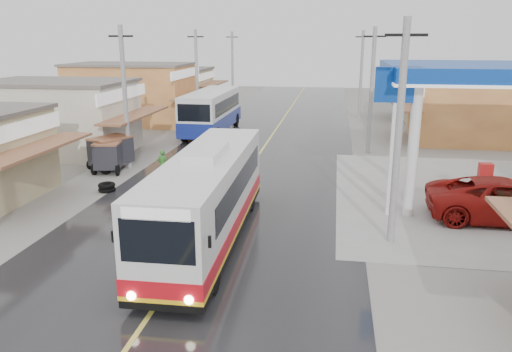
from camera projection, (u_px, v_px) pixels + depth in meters
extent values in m
plane|color=slate|center=(207.00, 230.00, 19.61)|extent=(120.00, 120.00, 0.00)
cube|color=black|center=(263.00, 149.00, 33.89)|extent=(12.00, 90.00, 0.02)
cube|color=#D8CC4C|center=(263.00, 149.00, 33.88)|extent=(0.15, 90.00, 0.01)
cube|color=gray|center=(509.00, 199.00, 23.35)|extent=(16.00, 16.00, 0.03)
cylinder|color=white|center=(397.00, 128.00, 26.23)|extent=(0.44, 0.44, 5.50)
cylinder|color=white|center=(413.00, 153.00, 20.52)|extent=(0.44, 0.44, 5.50)
cube|color=gray|center=(509.00, 197.00, 23.33)|extent=(4.00, 1.20, 0.20)
cube|color=#B21919|center=(484.00, 179.00, 23.28)|extent=(0.60, 0.45, 1.50)
cube|color=white|center=(393.00, 146.00, 20.58)|extent=(0.25, 0.25, 6.00)
cube|color=#0A3794|center=(398.00, 85.00, 19.91)|extent=(1.80, 0.30, 1.40)
cube|color=silver|center=(208.00, 192.00, 18.11)|extent=(2.52, 11.14, 2.73)
cube|color=black|center=(209.00, 230.00, 18.50)|extent=(2.54, 11.16, 0.28)
cube|color=red|center=(208.00, 218.00, 18.37)|extent=(2.56, 11.18, 0.51)
cube|color=yellow|center=(209.00, 226.00, 18.46)|extent=(2.57, 11.19, 0.13)
cube|color=black|center=(210.00, 181.00, 18.47)|extent=(2.52, 8.83, 0.92)
cube|color=black|center=(158.00, 241.00, 12.76)|extent=(2.01, 0.16, 1.20)
cube|color=black|center=(235.00, 149.00, 23.25)|extent=(2.01, 0.16, 1.02)
cube|color=white|center=(156.00, 214.00, 12.56)|extent=(1.81, 0.15, 0.32)
cube|color=silver|center=(207.00, 152.00, 17.71)|extent=(1.16, 2.79, 0.28)
cylinder|color=black|center=(146.00, 273.00, 14.90)|extent=(0.34, 1.02, 1.02)
cylinder|color=black|center=(212.00, 277.00, 14.63)|extent=(0.34, 1.02, 1.02)
cylinder|color=black|center=(205.00, 197.00, 21.96)|extent=(0.34, 1.02, 1.02)
cylinder|color=black|center=(250.00, 199.00, 21.69)|extent=(0.34, 1.02, 1.02)
sphere|color=#FFF2CC|center=(131.00, 296.00, 13.21)|extent=(0.26, 0.26, 0.26)
sphere|color=#FFF2CC|center=(189.00, 300.00, 13.00)|extent=(0.26, 0.26, 0.26)
cube|color=black|center=(113.00, 236.00, 13.18)|extent=(0.08, 0.08, 0.32)
cube|color=black|center=(210.00, 242.00, 12.83)|extent=(0.08, 0.08, 0.32)
cube|color=silver|center=(212.00, 109.00, 39.08)|extent=(2.70, 9.89, 2.74)
cube|color=navy|center=(212.00, 121.00, 39.33)|extent=(2.74, 9.93, 1.10)
cube|color=black|center=(212.00, 104.00, 38.97)|extent=(2.73, 8.24, 0.99)
cube|color=black|center=(194.00, 113.00, 34.33)|extent=(2.33, 0.14, 1.21)
cylinder|color=black|center=(184.00, 134.00, 36.30)|extent=(0.34, 1.10, 1.10)
cylinder|color=black|center=(216.00, 135.00, 35.92)|extent=(0.34, 1.10, 1.10)
cylinder|color=black|center=(209.00, 119.00, 42.97)|extent=(0.34, 1.10, 1.10)
cylinder|color=black|center=(236.00, 120.00, 42.59)|extent=(0.34, 1.10, 1.10)
imported|color=maroon|center=(507.00, 201.00, 20.39)|extent=(6.42, 3.09, 1.76)
imported|color=black|center=(165.00, 176.00, 25.74)|extent=(1.08, 1.81, 0.90)
imported|color=#2E7426|center=(163.00, 164.00, 25.38)|extent=(0.63, 0.50, 1.49)
cube|color=#26262D|center=(110.00, 154.00, 28.03)|extent=(1.69, 2.27, 1.34)
cube|color=brown|center=(109.00, 142.00, 27.84)|extent=(1.75, 2.33, 0.10)
cylinder|color=black|center=(94.00, 169.00, 27.50)|extent=(0.30, 0.64, 0.62)
cylinder|color=black|center=(101.00, 163.00, 28.89)|extent=(0.30, 0.64, 0.62)
cylinder|color=black|center=(118.00, 170.00, 27.34)|extent=(0.24, 0.63, 0.62)
cube|color=#26262D|center=(111.00, 151.00, 28.52)|extent=(2.22, 2.60, 1.43)
cube|color=brown|center=(110.00, 138.00, 28.31)|extent=(2.30, 2.68, 0.11)
cylinder|color=black|center=(92.00, 164.00, 28.50)|extent=(0.46, 0.68, 0.66)
cylinder|color=black|center=(113.00, 159.00, 29.74)|extent=(0.46, 0.68, 0.66)
cylinder|color=black|center=(106.00, 169.00, 27.56)|extent=(0.40, 0.66, 0.66)
torus|color=black|center=(107.00, 189.00, 24.56)|extent=(0.84, 0.84, 0.21)
torus|color=black|center=(107.00, 185.00, 24.50)|extent=(0.84, 0.84, 0.21)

